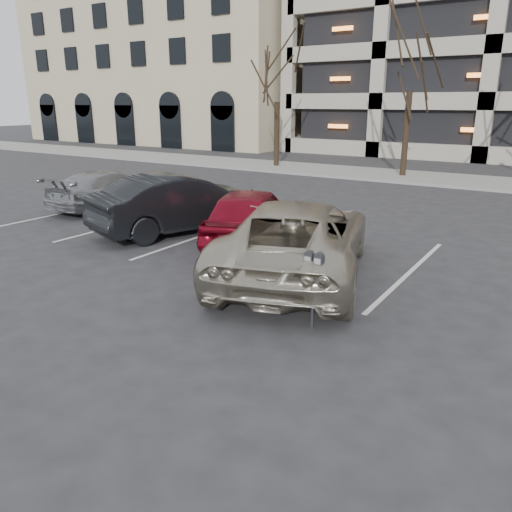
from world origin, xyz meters
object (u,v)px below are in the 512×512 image
object	(u,v)px
parking_meter	(314,271)
car_silver	(108,189)
tree_b	(415,34)
car_dark	(180,203)
car_red	(250,215)
tree_a	(277,59)
suv_silver	(297,238)

from	to	relation	value
parking_meter	car_silver	world-z (taller)	car_silver
tree_b	car_silver	size ratio (longest dim) A/B	2.01
car_dark	car_red	bearing A→B (deg)	-159.89
car_red	car_dark	world-z (taller)	car_dark
parking_meter	car_dark	bearing A→B (deg)	150.38
tree_a	suv_silver	world-z (taller)	tree_a
tree_a	car_silver	world-z (taller)	tree_a
tree_a	tree_b	bearing A→B (deg)	0.00
tree_a	car_dark	xyz separation A→B (m)	(4.99, -13.60, -4.76)
parking_meter	car_dark	world-z (taller)	car_dark
tree_b	car_red	distance (m)	14.67
tree_a	car_red	size ratio (longest dim) A/B	1.81
parking_meter	car_red	bearing A→B (deg)	136.50
car_dark	tree_b	bearing A→B (deg)	-79.62
suv_silver	parking_meter	bearing A→B (deg)	105.32
car_red	suv_silver	bearing A→B (deg)	123.78
car_dark	tree_a	bearing A→B (deg)	-51.07
suv_silver	car_red	distance (m)	2.68
tree_a	parking_meter	distance (m)	20.90
tree_a	tree_b	world-z (taller)	tree_b
tree_a	car_silver	distance (m)	13.42
parking_meter	car_red	size ratio (longest dim) A/B	0.29
tree_b	car_silver	distance (m)	15.05
suv_silver	car_silver	distance (m)	9.06
tree_a	car_red	bearing A→B (deg)	-61.80
parking_meter	car_red	xyz separation A→B (m)	(-3.62, 3.69, -0.24)
suv_silver	car_silver	bearing A→B (deg)	-35.96
suv_silver	car_red	world-z (taller)	suv_silver
suv_silver	car_silver	world-z (taller)	suv_silver
tree_b	suv_silver	size ratio (longest dim) A/B	1.40
tree_a	tree_b	xyz separation A→B (m)	(7.00, 0.00, 0.77)
car_dark	suv_silver	bearing A→B (deg)	-179.95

